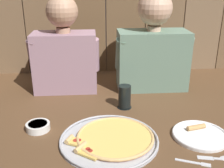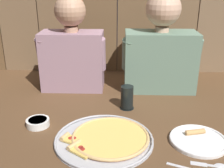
{
  "view_description": "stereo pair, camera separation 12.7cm",
  "coord_description": "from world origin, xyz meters",
  "px_view_note": "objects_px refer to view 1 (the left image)",
  "views": [
    {
      "loc": [
        -0.1,
        -1.08,
        0.65
      ],
      "look_at": [
        -0.01,
        0.1,
        0.18
      ],
      "focal_mm": 43.63,
      "sensor_mm": 36.0,
      "label": 1
    },
    {
      "loc": [
        0.03,
        -1.08,
        0.65
      ],
      "look_at": [
        -0.01,
        0.1,
        0.18
      ],
      "focal_mm": 43.63,
      "sensor_mm": 36.0,
      "label": 2
    }
  ],
  "objects_px": {
    "drinking_glass": "(125,97)",
    "diner_left": "(64,48)",
    "dinner_plate": "(200,135)",
    "pizza_tray": "(111,138)",
    "dipping_bowl": "(38,126)",
    "diner_right": "(153,44)"
  },
  "relations": [
    {
      "from": "pizza_tray",
      "to": "diner_left",
      "type": "bearing_deg",
      "value": 111.64
    },
    {
      "from": "dipping_bowl",
      "to": "diner_left",
      "type": "relative_size",
      "value": 0.19
    },
    {
      "from": "pizza_tray",
      "to": "diner_right",
      "type": "xyz_separation_m",
      "value": [
        0.29,
        0.59,
        0.26
      ]
    },
    {
      "from": "dipping_bowl",
      "to": "diner_right",
      "type": "bearing_deg",
      "value": 37.63
    },
    {
      "from": "drinking_glass",
      "to": "dipping_bowl",
      "type": "bearing_deg",
      "value": -154.67
    },
    {
      "from": "dipping_bowl",
      "to": "diner_left",
      "type": "bearing_deg",
      "value": 79.02
    },
    {
      "from": "dipping_bowl",
      "to": "drinking_glass",
      "type": "bearing_deg",
      "value": 25.33
    },
    {
      "from": "diner_right",
      "to": "dipping_bowl",
      "type": "bearing_deg",
      "value": -142.37
    },
    {
      "from": "diner_left",
      "to": "diner_right",
      "type": "relative_size",
      "value": 0.96
    },
    {
      "from": "dinner_plate",
      "to": "drinking_glass",
      "type": "bearing_deg",
      "value": 133.73
    },
    {
      "from": "pizza_tray",
      "to": "drinking_glass",
      "type": "xyz_separation_m",
      "value": [
        0.09,
        0.31,
        0.05
      ]
    },
    {
      "from": "diner_right",
      "to": "dinner_plate",
      "type": "bearing_deg",
      "value": -80.78
    },
    {
      "from": "dinner_plate",
      "to": "dipping_bowl",
      "type": "relative_size",
      "value": 2.23
    },
    {
      "from": "drinking_glass",
      "to": "diner_left",
      "type": "relative_size",
      "value": 0.22
    },
    {
      "from": "drinking_glass",
      "to": "diner_right",
      "type": "distance_m",
      "value": 0.4
    },
    {
      "from": "drinking_glass",
      "to": "diner_left",
      "type": "height_order",
      "value": "diner_left"
    },
    {
      "from": "drinking_glass",
      "to": "dipping_bowl",
      "type": "height_order",
      "value": "drinking_glass"
    },
    {
      "from": "pizza_tray",
      "to": "diner_left",
      "type": "distance_m",
      "value": 0.68
    },
    {
      "from": "pizza_tray",
      "to": "diner_left",
      "type": "xyz_separation_m",
      "value": [
        -0.23,
        0.59,
        0.25
      ]
    },
    {
      "from": "dipping_bowl",
      "to": "diner_right",
      "type": "distance_m",
      "value": 0.82
    },
    {
      "from": "dinner_plate",
      "to": "diner_right",
      "type": "bearing_deg",
      "value": 99.22
    },
    {
      "from": "pizza_tray",
      "to": "drinking_glass",
      "type": "bearing_deg",
      "value": 73.37
    }
  ]
}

